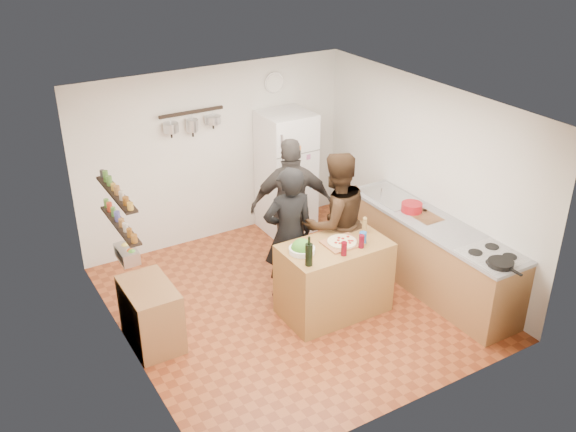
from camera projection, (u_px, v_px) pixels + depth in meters
room_shell at (276, 199)px, 7.66m from camera, size 4.20×4.20×4.20m
prep_island at (334, 279)px, 7.56m from camera, size 1.25×0.72×0.91m
pizza_board at (342, 243)px, 7.38m from camera, size 0.42×0.34×0.02m
pizza at (342, 242)px, 7.37m from camera, size 0.34×0.34×0.02m
salad_bowl at (302, 250)px, 7.19m from camera, size 0.29×0.29×0.06m
wine_bottle at (309, 255)px, 6.90m from camera, size 0.08×0.08×0.26m
wine_glass_near at (344, 249)px, 7.12m from camera, size 0.07×0.07×0.16m
wine_glass_far at (361, 241)px, 7.27m from camera, size 0.06×0.06×0.16m
pepper_mill at (364, 227)px, 7.56m from camera, size 0.05×0.05×0.18m
salt_canister at (363, 238)px, 7.37m from camera, size 0.08×0.08×0.14m
person_left at (289, 235)px, 7.67m from camera, size 0.70×0.52×1.74m
person_center at (335, 223)px, 7.86m from camera, size 0.92×0.73×1.82m
person_back at (292, 206)px, 8.27m from camera, size 1.16×0.83×1.83m
counter_run at (430, 255)px, 8.08m from camera, size 0.63×2.63×0.90m
stove_top at (492, 256)px, 7.14m from camera, size 0.60×0.62×0.02m
skillet at (501, 263)px, 6.92m from camera, size 0.28×0.28×0.05m
sink at (390, 197)px, 8.52m from camera, size 0.50×0.80×0.03m
cutting_board at (425, 217)px, 7.99m from camera, size 0.30×0.40×0.02m
red_bowl at (412, 207)px, 8.10m from camera, size 0.27×0.27×0.11m
fridge at (286, 173)px, 9.30m from camera, size 0.70×0.68×1.80m
wall_clock at (274, 83)px, 8.99m from camera, size 0.30×0.03×0.30m
spice_shelf_lower at (120, 225)px, 6.52m from camera, size 0.12×1.00×0.02m
spice_shelf_upper at (116, 194)px, 6.37m from camera, size 0.12×1.00×0.02m
produce_basket at (127, 254)px, 6.69m from camera, size 0.18×0.35×0.14m
side_table at (151, 314)px, 7.07m from camera, size 0.50×0.80×0.73m
pot_rack at (191, 112)px, 8.43m from camera, size 0.90×0.04×0.04m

